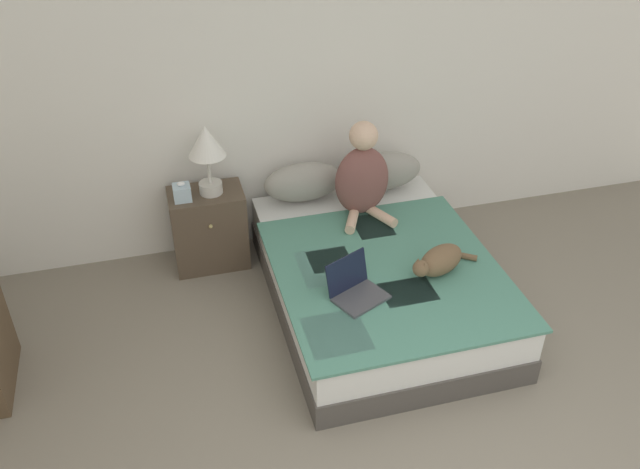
% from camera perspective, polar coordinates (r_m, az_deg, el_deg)
% --- Properties ---
extents(wall_back, '(6.06, 0.05, 2.55)m').
position_cam_1_polar(wall_back, '(4.94, 0.11, 13.10)').
color(wall_back, white).
rests_on(wall_back, ground_plane).
extents(bed, '(1.43, 1.94, 0.42)m').
position_cam_1_polar(bed, '(4.63, 4.88, -3.85)').
color(bed, '#4C4742').
rests_on(bed, ground_plane).
extents(pillow_near, '(0.59, 0.26, 0.29)m').
position_cam_1_polar(pillow_near, '(5.00, -1.41, 4.44)').
color(pillow_near, gray).
rests_on(pillow_near, bed).
extents(pillow_far, '(0.59, 0.26, 0.29)m').
position_cam_1_polar(pillow_far, '(5.17, 5.35, 5.32)').
color(pillow_far, gray).
rests_on(pillow_far, bed).
extents(person_sitting, '(0.39, 0.38, 0.71)m').
position_cam_1_polar(person_sitting, '(4.77, 3.59, 4.92)').
color(person_sitting, brown).
rests_on(person_sitting, bed).
extents(cat_tabby, '(0.51, 0.32, 0.18)m').
position_cam_1_polar(cat_tabby, '(4.34, 10.02, -2.18)').
color(cat_tabby, brown).
rests_on(cat_tabby, bed).
extents(laptop_open, '(0.39, 0.38, 0.23)m').
position_cam_1_polar(laptop_open, '(4.12, 3.04, -4.62)').
color(laptop_open, '#424247').
rests_on(laptop_open, bed).
extents(nightstand, '(0.53, 0.37, 0.60)m').
position_cam_1_polar(nightstand, '(5.03, -9.33, 0.52)').
color(nightstand, brown).
rests_on(nightstand, ground_plane).
extents(table_lamp, '(0.26, 0.26, 0.51)m').
position_cam_1_polar(table_lamp, '(4.70, -9.52, 7.26)').
color(table_lamp, beige).
rests_on(table_lamp, nightstand).
extents(tissue_box, '(0.12, 0.12, 0.14)m').
position_cam_1_polar(tissue_box, '(4.79, -11.55, 3.50)').
color(tissue_box, silver).
rests_on(tissue_box, nightstand).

